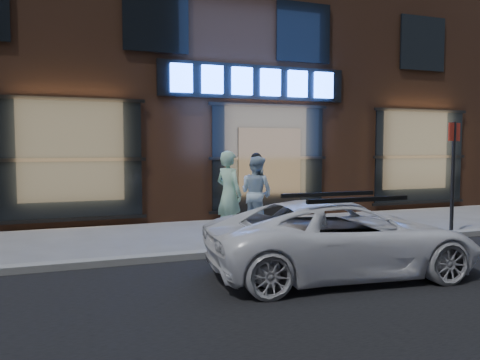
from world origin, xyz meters
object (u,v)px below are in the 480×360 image
Objects in this scene: white_suv at (342,238)px; sign_post at (453,167)px; man_bowtie at (229,194)px; man_cap at (256,193)px.

sign_post is at bearing -58.25° from white_suv.
white_suv is (0.62, -3.41, -0.35)m from man_bowtie.
man_bowtie is 1.04m from man_cap.
man_cap is 0.70× the size of sign_post.
man_cap is at bearing -82.69° from man_bowtie.
sign_post reaches higher than man_bowtie.
man_bowtie reaches higher than man_cap.
sign_post is (4.61, -1.41, 0.56)m from man_bowtie.
sign_post reaches higher than white_suv.
man_cap is 0.42× the size of white_suv.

